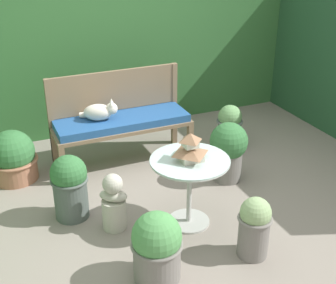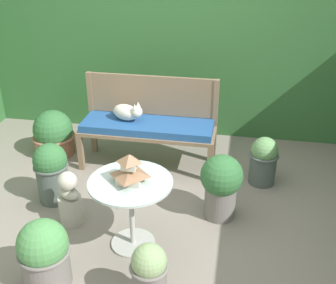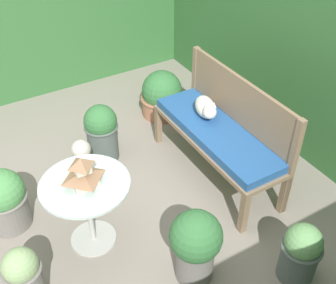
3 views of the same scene
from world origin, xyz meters
The scene contains 14 objects.
ground centered at (0.00, 0.00, 0.00)m, with size 30.00×30.00×0.00m, color gray.
foliage_hedge_back centered at (0.00, 2.45, 0.99)m, with size 6.40×1.08×1.97m, color #336633.
garden_bench centered at (-0.16, 0.97, 0.47)m, with size 1.53×0.51×0.55m.
bench_backrest centered at (-0.16, 1.21, 0.72)m, with size 1.53×0.06×1.01m.
cat centered at (-0.39, 1.00, 0.64)m, with size 0.39×0.30×0.23m.
patio_table centered at (0.01, -0.40, 0.51)m, with size 0.70×0.70×0.65m.
pagoda_birdhouse centered at (0.01, -0.40, 0.76)m, with size 0.26×0.26×0.25m.
garden_bust centered at (-0.63, -0.21, 0.25)m, with size 0.29×0.26×0.55m.
potted_plant_hedge_corner centered at (1.14, 0.83, 0.28)m, with size 0.32×0.32×0.54m.
potted_plant_table_near centered at (-1.35, 1.06, 0.25)m, with size 0.51×0.51×0.55m.
potted_plant_bench_left centered at (0.30, -1.02, 0.28)m, with size 0.29×0.29×0.54m.
potted_plant_table_far centered at (-0.95, 0.12, 0.33)m, with size 0.35×0.35×0.63m.
potted_plant_bench_right centered at (0.73, 0.15, 0.36)m, with size 0.40×0.40×0.65m.
potted_plant_patio_mid centered at (-0.53, -0.96, 0.29)m, with size 0.40×0.40×0.58m.
Camera 1 is at (-1.57, -3.60, 2.54)m, focal length 50.00 mm.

